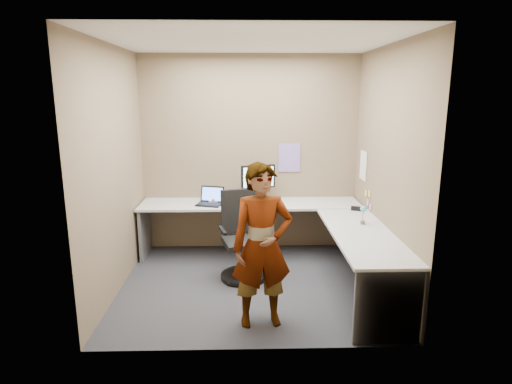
{
  "coord_description": "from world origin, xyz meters",
  "views": [
    {
      "loc": [
        -0.07,
        -4.62,
        2.18
      ],
      "look_at": [
        0.06,
        0.25,
        1.05
      ],
      "focal_mm": 30.0,
      "sensor_mm": 36.0,
      "label": 1
    }
  ],
  "objects_px": {
    "monitor": "(258,179)",
    "desk": "(286,226)",
    "office_chair": "(242,243)",
    "person": "(262,246)"
  },
  "relations": [
    {
      "from": "office_chair",
      "to": "person",
      "type": "relative_size",
      "value": 0.66
    },
    {
      "from": "monitor",
      "to": "person",
      "type": "xyz_separation_m",
      "value": [
        -0.02,
        -1.89,
        -0.27
      ]
    },
    {
      "from": "desk",
      "to": "person",
      "type": "relative_size",
      "value": 1.89
    },
    {
      "from": "monitor",
      "to": "desk",
      "type": "bearing_deg",
      "value": -80.21
    },
    {
      "from": "monitor",
      "to": "person",
      "type": "height_order",
      "value": "person"
    },
    {
      "from": "desk",
      "to": "person",
      "type": "height_order",
      "value": "person"
    },
    {
      "from": "desk",
      "to": "monitor",
      "type": "height_order",
      "value": "monitor"
    },
    {
      "from": "office_chair",
      "to": "person",
      "type": "bearing_deg",
      "value": -94.49
    },
    {
      "from": "desk",
      "to": "office_chair",
      "type": "xyz_separation_m",
      "value": [
        -0.55,
        -0.16,
        -0.16
      ]
    },
    {
      "from": "desk",
      "to": "office_chair",
      "type": "distance_m",
      "value": 0.59
    }
  ]
}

